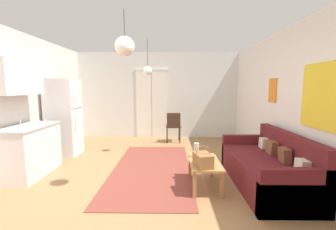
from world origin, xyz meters
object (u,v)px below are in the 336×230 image
Objects in this scene: coffee_table at (204,165)px; handbag at (203,160)px; couch at (269,168)px; pendant_lamp_near at (125,46)px; bamboo_vase at (196,150)px; accent_chair at (173,125)px; refrigerator at (64,117)px; pendant_lamp_far at (148,71)px.

handbag is at bearing -103.67° from coffee_table.
couch is 2.93m from pendant_lamp_near.
accent_chair is (-0.36, 2.64, -0.04)m from bamboo_vase.
pendant_lamp_near reaches higher than bamboo_vase.
bamboo_vase is 1.98m from pendant_lamp_near.
couch is 1.18m from handbag.
refrigerator is (-2.97, 1.92, 0.36)m from handbag.
coffee_table is 0.48× the size of refrigerator.
coffee_table is 0.30m from handbag.
couch is at bearing 116.71° from accent_chair.
pendant_lamp_near is 1.95m from pendant_lamp_far.
pendant_lamp_near is 0.80× the size of pendant_lamp_far.
couch is at bearing -6.95° from bamboo_vase.
couch is 1.20m from bamboo_vase.
coffee_table is 1.35× the size of pendant_lamp_near.
accent_chair is (-0.41, 3.10, -0.02)m from handbag.
pendant_lamp_near reaches higher than handbag.
pendant_lamp_far is at bearing 0.90° from refrigerator.
pendant_lamp_near and pendant_lamp_far have the same top height.
handbag is 0.45× the size of pendant_lamp_far.
pendant_lamp_near is at bearing -93.27° from pendant_lamp_far.
accent_chair is at bearing 118.66° from couch.
bamboo_vase is at bearing 173.05° from couch.
pendant_lamp_far is at bearing 122.80° from bamboo_vase.
refrigerator reaches higher than coffee_table.
bamboo_vase is 0.46m from handbag.
couch reaches higher than handbag.
pendant_lamp_near reaches higher than coffee_table.
pendant_lamp_near is (-1.18, -0.23, 1.79)m from coffee_table.
couch is at bearing -21.45° from refrigerator.
refrigerator is at bearing -179.10° from pendant_lamp_far.
couch is 1.06m from coffee_table.
refrigerator is (-4.09, 1.61, 0.60)m from couch.
refrigerator reaches higher than accent_chair.
pendant_lamp_near is at bearing -172.44° from couch.
bamboo_vase is at bearing 22.19° from pendant_lamp_near.
pendant_lamp_far reaches higher than refrigerator.
couch is 2.26× the size of accent_chair.
handbag is 0.41× the size of accent_chair.
pendant_lamp_far is at bearing 86.73° from pendant_lamp_near.
bamboo_vase reaches higher than handbag.
pendant_lamp_near is at bearing -45.77° from refrigerator.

